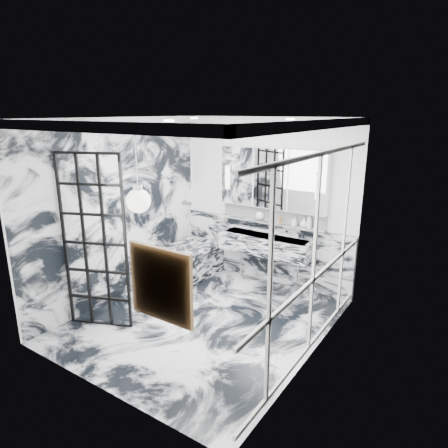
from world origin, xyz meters
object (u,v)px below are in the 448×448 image
Objects in this scene: trough_sink at (265,244)px; bathtub at (180,266)px; mirror_cabinet at (272,179)px; crittall_door at (95,243)px.

bathtub is at bearing -153.52° from trough_sink.
mirror_cabinet is 1.15× the size of bathtub.
mirror_cabinet is 2.20m from bathtub.
trough_sink is at bearing 26.48° from bathtub.
crittall_door reaches higher than bathtub.
crittall_door is 1.44× the size of bathtub.
crittall_door is 1.25× the size of mirror_cabinet.
crittall_door is 2.79m from trough_sink.
crittall_door is at bearing -117.80° from trough_sink.
trough_sink reaches higher than bathtub.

